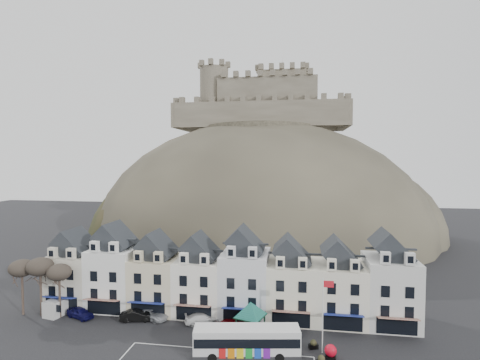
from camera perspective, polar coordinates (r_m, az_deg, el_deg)
name	(u,v)px	position (r m, az deg, el deg)	size (l,w,h in m)	color
townhouse_terrace	(224,277)	(57.72, -2.48, -14.60)	(54.40, 9.35, 11.80)	beige
castle_hill	(264,238)	(109.71, 3.65, -8.84)	(100.00, 76.00, 68.00)	#322F26
castle	(264,102)	(115.63, 3.67, 11.75)	(50.20, 22.20, 22.00)	brown
tree_left_far	(22,269)	(64.83, -30.31, -11.57)	(3.61, 3.61, 8.24)	#382B23
tree_left_mid	(40,267)	(62.94, -28.16, -11.63)	(3.78, 3.78, 8.64)	#382B23
tree_left_near	(59,273)	(61.40, -25.85, -12.60)	(3.43, 3.43, 7.84)	#382B23
bus	(247,340)	(47.25, 1.03, -23.22)	(12.55, 4.74, 3.46)	#262628
bus_shelter	(251,309)	(51.64, 1.62, -19.08)	(6.48, 6.48, 4.33)	black
red_buoy	(331,352)	(48.25, 13.64, -24.10)	(1.39, 1.39, 1.72)	black
flagpole	(324,310)	(47.64, 12.63, -18.82)	(1.30, 0.13, 8.99)	silver
white_van	(62,305)	(64.61, -25.52, -16.81)	(3.20, 5.48, 2.35)	silver
planter_west	(321,360)	(47.14, 12.28, -25.24)	(1.25, 0.95, 1.12)	black
planter_east	(313,344)	(50.21, 11.13, -23.36)	(1.23, 0.87, 1.11)	black
car_navy	(80,313)	(61.82, -23.18, -18.10)	(1.78, 4.42, 1.50)	#0E0D44
car_black	(137,316)	(58.28, -15.46, -19.29)	(1.61, 4.62, 1.52)	black
car_silver	(152,314)	(58.38, -13.22, -19.29)	(2.30, 4.91, 1.39)	#A7AAAF
car_white	(202,318)	(55.93, -5.76, -20.24)	(1.98, 4.86, 1.41)	white
car_maroon	(232,325)	(53.76, -1.17, -21.16)	(1.82, 4.52, 1.54)	#4C0407
car_charcoal	(284,331)	(52.37, 6.72, -21.92)	(1.54, 4.40, 1.45)	black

